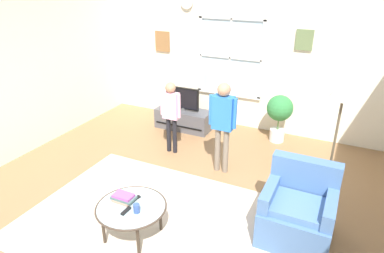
{
  "coord_description": "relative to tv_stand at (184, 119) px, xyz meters",
  "views": [
    {
      "loc": [
        1.86,
        -2.84,
        2.76
      ],
      "look_at": [
        0.09,
        0.82,
        0.94
      ],
      "focal_mm": 31.97,
      "sensor_mm": 36.0,
      "label": 1
    }
  ],
  "objects": [
    {
      "name": "person_blue_shirt",
      "position": [
        1.23,
        -1.15,
        0.68
      ],
      "size": [
        0.42,
        0.19,
        1.39
      ],
      "color": "#726656",
      "rests_on": "ground_plane"
    },
    {
      "name": "remote_near_books",
      "position": [
        0.85,
        -3.03,
        0.24
      ],
      "size": [
        0.04,
        0.14,
        0.02
      ],
      "primitive_type": "cube",
      "rotation": [
        0.0,
        0.0,
        -0.03
      ],
      "color": "black",
      "rests_on": "coffee_table"
    },
    {
      "name": "television",
      "position": [
        0.0,
        -0.0,
        0.42
      ],
      "size": [
        0.63,
        0.08,
        0.44
      ],
      "color": "#4C4C4C",
      "rests_on": "tv_stand"
    },
    {
      "name": "potted_plant_by_window",
      "position": [
        1.76,
        0.25,
        0.37
      ],
      "size": [
        0.45,
        0.45,
        0.85
      ],
      "color": "silver",
      "rests_on": "ground_plane"
    },
    {
      "name": "armchair",
      "position": [
        2.51,
        -2.1,
        0.14
      ],
      "size": [
        0.76,
        0.74,
        0.87
      ],
      "color": "#476B9E",
      "rests_on": "ground_plane"
    },
    {
      "name": "person_pink_shirt",
      "position": [
        0.26,
        -0.94,
        0.57
      ],
      "size": [
        0.37,
        0.17,
        1.21
      ],
      "color": "black",
      "rests_on": "ground_plane"
    },
    {
      "name": "ground_plane",
      "position": [
        0.93,
        -2.56,
        -0.2
      ],
      "size": [
        6.3,
        6.96,
        0.02
      ],
      "primitive_type": "cube",
      "color": "olive"
    },
    {
      "name": "cup",
      "position": [
        0.96,
        -2.98,
        0.28
      ],
      "size": [
        0.07,
        0.07,
        0.1
      ],
      "primitive_type": "cylinder",
      "color": "#334C8C",
      "rests_on": "coffee_table"
    },
    {
      "name": "remote_near_cup",
      "position": [
        0.82,
        -2.81,
        0.24
      ],
      "size": [
        0.08,
        0.15,
        0.02
      ],
      "primitive_type": "cube",
      "rotation": [
        0.0,
        0.0,
        -0.31
      ],
      "color": "black",
      "rests_on": "coffee_table"
    },
    {
      "name": "back_wall",
      "position": [
        0.92,
        0.68,
        1.21
      ],
      "size": [
        5.7,
        0.17,
        2.81
      ],
      "color": "silver",
      "rests_on": "ground_plane"
    },
    {
      "name": "coffee_table",
      "position": [
        0.85,
        -2.93,
        0.2
      ],
      "size": [
        0.79,
        0.79,
        0.42
      ],
      "color": "#99B2B7",
      "rests_on": "ground_plane"
    },
    {
      "name": "floor_lamp",
      "position": [
        2.74,
        -1.35,
        1.21
      ],
      "size": [
        0.32,
        0.32,
        1.68
      ],
      "color": "black",
      "rests_on": "ground_plane"
    },
    {
      "name": "book_stack",
      "position": [
        0.71,
        -2.88,
        0.27
      ],
      "size": [
        0.27,
        0.17,
        0.08
      ],
      "color": "tan",
      "rests_on": "coffee_table"
    },
    {
      "name": "tv_stand",
      "position": [
        0.0,
        0.0,
        0.0
      ],
      "size": [
        1.07,
        0.44,
        0.38
      ],
      "color": "#4C4C51",
      "rests_on": "ground_plane"
    },
    {
      "name": "area_rug",
      "position": [
        0.9,
        -2.61,
        -0.19
      ],
      "size": [
        3.04,
        2.29,
        0.01
      ],
      "primitive_type": "cube",
      "color": "#C6B29E",
      "rests_on": "ground_plane"
    }
  ]
}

